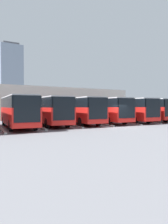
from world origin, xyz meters
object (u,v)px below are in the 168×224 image
(bus_5, at_px, (49,110))
(bus_6, at_px, (18,110))
(bus_4, at_px, (78,110))
(bus_3, at_px, (103,109))
(bus_1, at_px, (144,109))
(bus_2, at_px, (127,109))
(bus_0, at_px, (160,109))

(bus_5, relative_size, bus_6, 1.00)
(bus_4, bearing_deg, bus_6, 11.10)
(bus_3, height_order, bus_5, same)
(bus_1, distance_m, bus_3, 7.93)
(bus_2, xyz_separation_m, bus_6, (15.86, -0.08, 0.00))
(bus_1, bearing_deg, bus_4, 5.35)
(bus_1, xyz_separation_m, bus_5, (15.86, -0.62, 0.00))
(bus_4, xyz_separation_m, bus_5, (3.96, -0.30, 0.00))
(bus_4, bearing_deg, bus_1, -174.65)
(bus_5, bearing_deg, bus_0, -174.53)
(bus_2, height_order, bus_4, same)
(bus_3, height_order, bus_4, same)
(bus_0, height_order, bus_1, same)
(bus_0, distance_m, bus_1, 3.97)
(bus_3, bearing_deg, bus_4, 4.25)
(bus_0, bearing_deg, bus_4, 6.19)
(bus_0, relative_size, bus_5, 1.00)
(bus_2, bearing_deg, bus_3, 0.08)
(bus_3, relative_size, bus_4, 1.00)
(bus_0, bearing_deg, bus_1, 8.72)
(bus_1, xyz_separation_m, bus_4, (11.89, -0.33, 0.00))
(bus_2, bearing_deg, bus_6, 6.63)
(bus_3, xyz_separation_m, bus_4, (3.96, -0.18, 0.00))
(bus_4, relative_size, bus_6, 1.00)
(bus_2, distance_m, bus_6, 15.86)
(bus_1, distance_m, bus_6, 19.82)
(bus_0, relative_size, bus_6, 1.00)
(bus_6, bearing_deg, bus_5, -160.60)
(bus_2, height_order, bus_5, same)
(bus_2, distance_m, bus_3, 3.99)
(bus_2, relative_size, bus_6, 1.00)
(bus_0, xyz_separation_m, bus_5, (19.82, -0.50, 0.00))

